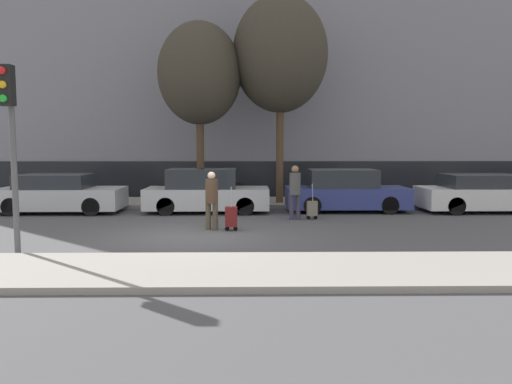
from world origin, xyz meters
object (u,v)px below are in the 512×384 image
object	(u,v)px
trolley_left	(231,217)
bare_tree_down_street	(280,55)
pedestrian_right	(295,189)
parked_car_0	(59,194)
parked_car_2	(345,192)
parked_car_1	(206,192)
trolley_right	(312,208)
parked_bicycle	(225,192)
parked_car_3	(485,194)
traffic_light	(9,122)
bare_tree_near_crossing	(200,74)
pedestrian_left	(212,197)

from	to	relation	value
trolley_left	bare_tree_down_street	bearing A→B (deg)	73.69
pedestrian_right	bare_tree_down_street	world-z (taller)	bare_tree_down_street
parked_car_0	parked_car_2	distance (m)	9.82
parked_car_2	trolley_left	distance (m)	5.50
parked_car_0	trolley_left	xyz separation A→B (m)	(5.99, -3.75, -0.24)
pedestrian_right	parked_car_1	bearing A→B (deg)	-39.81
parked_car_0	parked_car_1	distance (m)	5.00
trolley_right	parked_bicycle	world-z (taller)	trolley_right
pedestrian_right	trolley_left	bearing A→B (deg)	37.84
parked_car_3	bare_tree_down_street	size ratio (longest dim) A/B	0.58
parked_car_1	parked_car_3	size ratio (longest dim) A/B	0.94
parked_car_1	parked_car_2	world-z (taller)	parked_car_1
parked_car_2	traffic_light	distance (m)	10.99
parked_car_2	pedestrian_right	xyz separation A→B (m)	(-1.93, -1.96, 0.27)
bare_tree_near_crossing	bare_tree_down_street	bearing A→B (deg)	5.51
bare_tree_down_street	pedestrian_right	bearing A→B (deg)	-86.20
parked_car_3	traffic_light	world-z (taller)	traffic_light
bare_tree_near_crossing	parked_car_0	bearing A→B (deg)	-160.99
traffic_light	parked_car_2	bearing A→B (deg)	40.88
parked_car_0	pedestrian_right	bearing A→B (deg)	-12.63
trolley_left	parked_car_0	bearing A→B (deg)	147.99
pedestrian_left	bare_tree_near_crossing	xyz separation A→B (m)	(-0.79, 5.22, 4.01)
bare_tree_near_crossing	pedestrian_right	bearing A→B (deg)	-46.37
parked_bicycle	bare_tree_down_street	size ratio (longest dim) A/B	0.23
pedestrian_left	parked_car_2	bearing A→B (deg)	-124.31
parked_bicycle	parked_car_2	bearing A→B (deg)	-25.22
parked_car_0	parked_car_1	world-z (taller)	parked_car_1
parked_car_1	trolley_right	xyz separation A→B (m)	(3.43, -1.68, -0.35)
parked_bicycle	bare_tree_down_street	world-z (taller)	bare_tree_down_street
parked_car_3	pedestrian_left	bearing A→B (deg)	-158.47
traffic_light	bare_tree_down_street	bearing A→B (deg)	55.69
parked_car_2	bare_tree_down_street	size ratio (longest dim) A/B	0.54
parked_car_2	bare_tree_down_street	distance (m)	5.69
parked_car_1	pedestrian_left	world-z (taller)	pedestrian_left
bare_tree_down_street	pedestrian_left	bearing A→B (deg)	-111.64
parked_car_0	parked_car_3	bearing A→B (deg)	0.03
parked_car_0	traffic_light	size ratio (longest dim) A/B	1.08
trolley_left	bare_tree_near_crossing	distance (m)	7.13
pedestrian_right	bare_tree_near_crossing	world-z (taller)	bare_tree_near_crossing
bare_tree_down_street	bare_tree_near_crossing	bearing A→B (deg)	-174.49
parked_car_1	parked_car_2	xyz separation A→B (m)	(4.83, 0.20, -0.01)
parked_car_0	bare_tree_near_crossing	world-z (taller)	bare_tree_near_crossing
parked_car_1	parked_car_0	bearing A→B (deg)	179.96
trolley_left	parked_bicycle	size ratio (longest dim) A/B	0.67
pedestrian_left	trolley_left	distance (m)	0.75
pedestrian_left	traffic_light	bearing A→B (deg)	55.26
parked_car_2	pedestrian_right	bearing A→B (deg)	-134.60
trolley_left	pedestrian_right	size ratio (longest dim) A/B	0.71
parked_car_1	parked_car_3	world-z (taller)	parked_car_1
bare_tree_down_street	parked_car_2	bearing A→B (deg)	-37.99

